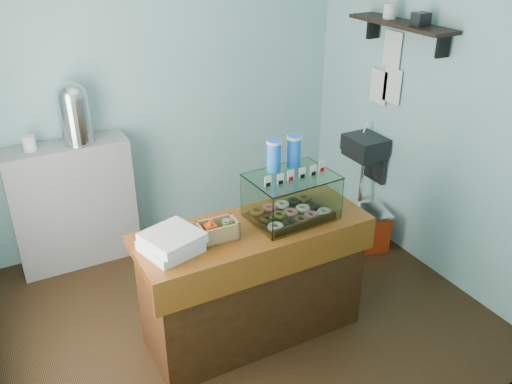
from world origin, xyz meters
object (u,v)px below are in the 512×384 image
display_case (289,193)px  counter (253,281)px  red_cooler (363,229)px  coffee_urn (74,111)px

display_case → counter: bearing=-176.8°
red_cooler → coffee_urn: bearing=169.1°
coffee_urn → counter: bearing=-63.5°
display_case → coffee_urn: size_ratio=1.16×
red_cooler → counter: bearing=-145.4°
counter → red_cooler: counter is taller
display_case → red_cooler: 1.53m
display_case → coffee_urn: (-1.08, 1.53, 0.30)m
coffee_urn → red_cooler: coffee_urn is taller
counter → coffee_urn: bearing=116.5°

